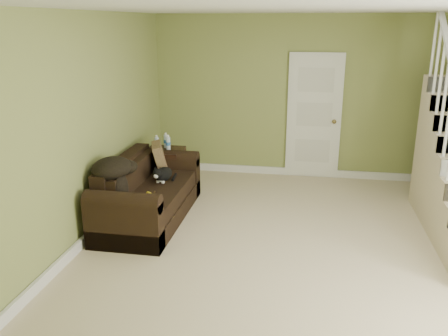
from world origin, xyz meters
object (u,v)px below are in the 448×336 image
at_px(cat, 163,175).
at_px(banana, 150,194).
at_px(side_table, 165,170).
at_px(sofa, 147,196).

xyz_separation_m(cat, banana, (0.00, -0.56, -0.07)).
xyz_separation_m(side_table, cat, (0.23, -0.81, 0.20)).
distance_m(sofa, banana, 0.39).
bearing_deg(sofa, banana, -63.82).
bearing_deg(banana, side_table, 56.50).
height_order(sofa, side_table, side_table).
height_order(side_table, cat, side_table).
bearing_deg(cat, sofa, -114.15).
relative_size(sofa, banana, 11.86).
bearing_deg(cat, banana, -81.22).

